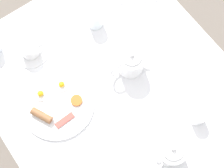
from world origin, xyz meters
TOP-DOWN VIEW (x-y plane):
  - ground_plane at (0.00, 0.00)m, footprint 8.00×8.00m
  - table at (0.00, 0.00)m, footprint 1.10×0.96m
  - breakfast_plate at (0.07, 0.23)m, footprint 0.30×0.30m
  - teapot_near at (0.02, -0.11)m, footprint 0.11×0.20m
  - teapot_far at (-0.35, -0.01)m, footprint 0.11×0.20m
  - teacup_with_saucer_left at (0.33, 0.19)m, footprint 0.15×0.15m
  - water_glass_short at (0.28, -0.11)m, footprint 0.07×0.07m
  - creamer_jug at (-0.31, -0.19)m, footprint 0.09×0.06m
  - knife_by_plate at (0.26, -0.33)m, footprint 0.11×0.17m
  - spoon_for_tea at (-0.23, 0.19)m, footprint 0.17×0.02m
  - fork_spare at (-0.07, -0.36)m, footprint 0.09×0.18m

SIDE VIEW (x-z plane):
  - ground_plane at x=0.00m, z-range 0.00..0.00m
  - table at x=0.00m, z-range 0.31..1.07m
  - fork_spare at x=-0.07m, z-range 0.76..0.76m
  - knife_by_plate at x=0.26m, z-range 0.76..0.76m
  - spoon_for_tea at x=-0.23m, z-range 0.76..0.76m
  - breakfast_plate at x=0.07m, z-range 0.75..0.79m
  - teacup_with_saucer_left at x=0.33m, z-range 0.75..0.82m
  - creamer_jug at x=-0.31m, z-range 0.76..0.83m
  - water_glass_short at x=0.28m, z-range 0.76..0.84m
  - teapot_near at x=0.02m, z-range 0.75..0.88m
  - teapot_far at x=-0.35m, z-range 0.75..0.88m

